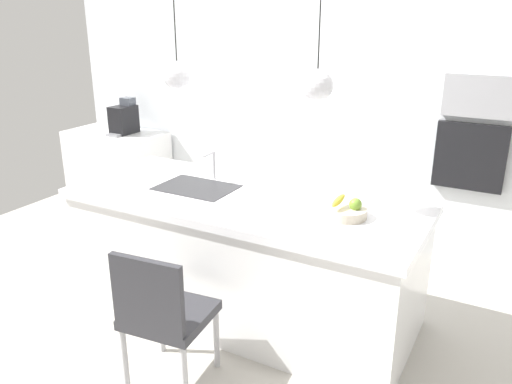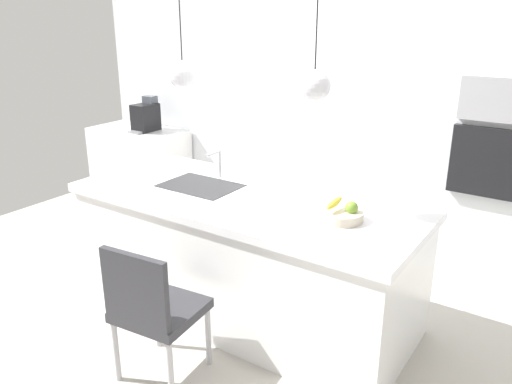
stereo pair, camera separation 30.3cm
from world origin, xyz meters
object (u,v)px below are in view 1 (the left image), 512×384
object	(u,v)px
oven	(470,157)
microwave	(479,96)
fruit_bowl	(346,211)
coffee_machine	(124,119)
chair_near	(163,312)

from	to	relation	value
oven	microwave	bearing A→B (deg)	0.00
fruit_bowl	coffee_machine	xyz separation A→B (m)	(-3.00, 1.30, 0.06)
chair_near	fruit_bowl	bearing A→B (deg)	50.26
coffee_machine	chair_near	xyz separation A→B (m)	(2.25, -2.20, -0.51)
oven	chair_near	world-z (taller)	oven
coffee_machine	oven	world-z (taller)	oven
fruit_bowl	microwave	size ratio (longest dim) A/B	0.50
microwave	oven	bearing A→B (deg)	0.00
oven	fruit_bowl	bearing A→B (deg)	-107.88
coffee_machine	chair_near	distance (m)	3.19
fruit_bowl	microwave	world-z (taller)	microwave
coffee_machine	chair_near	world-z (taller)	coffee_machine
coffee_machine	microwave	world-z (taller)	microwave
microwave	fruit_bowl	bearing A→B (deg)	-107.88
fruit_bowl	chair_near	distance (m)	1.25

